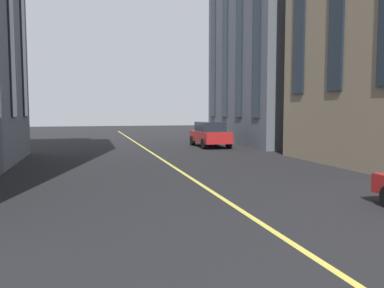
% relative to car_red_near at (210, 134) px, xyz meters
% --- Properties ---
extents(lane_centre_line, '(80.00, 0.16, 0.01)m').
position_rel_car_red_near_xyz_m(lane_centre_line, '(-13.61, 4.90, -0.96)').
color(lane_centre_line, '#D8C64C').
rests_on(lane_centre_line, ground_plane).
extents(car_red_near, '(4.70, 2.14, 1.88)m').
position_rel_car_red_near_xyz_m(car_red_near, '(0.00, 0.00, 0.00)').
color(car_red_near, '#B21E1E').
rests_on(car_red_near, ground_plane).
extents(building_right_near, '(12.94, 13.82, 15.84)m').
position_rel_car_red_near_xyz_m(building_right_near, '(2.26, -9.45, 6.95)').
color(building_right_near, '#565B66').
rests_on(building_right_near, ground_plane).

